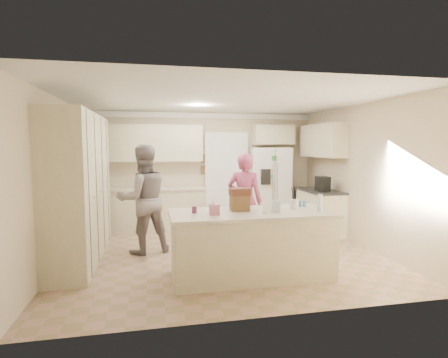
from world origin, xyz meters
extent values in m
cube|color=tan|center=(0.00, 0.00, -0.01)|extent=(5.20, 4.60, 0.02)
cube|color=white|center=(0.00, 0.00, 2.61)|extent=(5.20, 4.60, 0.02)
cube|color=beige|center=(0.00, 2.31, 1.30)|extent=(5.20, 0.02, 2.60)
cube|color=beige|center=(0.00, -2.31, 1.30)|extent=(5.20, 0.02, 2.60)
cube|color=beige|center=(-2.61, 0.00, 1.30)|extent=(0.02, 4.60, 2.60)
cube|color=beige|center=(2.61, 0.00, 1.30)|extent=(0.02, 4.60, 2.60)
cube|color=white|center=(0.00, 2.26, 2.53)|extent=(5.20, 0.08, 0.12)
cube|color=beige|center=(-2.30, 0.20, 1.18)|extent=(0.60, 2.60, 2.35)
cube|color=beige|center=(-1.15, 2.00, 0.44)|extent=(2.20, 0.60, 0.88)
cube|color=beige|center=(-1.15, 1.99, 0.90)|extent=(2.24, 0.63, 0.04)
cube|color=beige|center=(-1.15, 2.12, 1.90)|extent=(2.20, 0.35, 0.80)
cube|color=black|center=(0.55, 2.28, 1.05)|extent=(0.90, 0.06, 2.10)
cube|color=white|center=(0.55, 2.24, 1.05)|extent=(1.02, 0.03, 2.22)
cube|color=brown|center=(0.02, 2.27, 1.55)|extent=(0.15, 0.02, 0.20)
cube|color=brown|center=(0.02, 2.27, 1.28)|extent=(0.15, 0.02, 0.20)
cube|color=white|center=(1.55, 2.06, 0.90)|extent=(0.98, 0.81, 1.80)
cube|color=gray|center=(1.55, 1.70, 0.90)|extent=(0.02, 0.02, 1.78)
cube|color=black|center=(1.33, 1.69, 1.15)|extent=(0.22, 0.03, 0.35)
cylinder|color=silver|center=(1.50, 1.69, 1.05)|extent=(0.02, 0.02, 0.85)
cylinder|color=silver|center=(1.60, 1.69, 1.05)|extent=(0.02, 0.02, 0.85)
cube|color=beige|center=(1.65, 2.12, 2.10)|extent=(0.95, 0.35, 0.45)
cube|color=beige|center=(2.30, 1.00, 0.44)|extent=(0.60, 1.20, 0.88)
cube|color=#2D2B28|center=(2.29, 1.00, 0.90)|extent=(0.63, 1.24, 0.04)
cube|color=beige|center=(2.43, 1.20, 1.95)|extent=(0.35, 1.50, 0.70)
cube|color=black|center=(2.25, 0.80, 1.07)|extent=(0.22, 0.28, 0.30)
cube|color=beige|center=(0.20, -1.10, 0.44)|extent=(2.20, 0.90, 0.88)
cube|color=beige|center=(0.20, -1.10, 0.90)|extent=(2.28, 0.96, 0.05)
cylinder|color=white|center=(0.85, -1.05, 1.00)|extent=(0.13, 0.13, 0.15)
cube|color=pink|center=(-0.35, -1.20, 1.00)|extent=(0.13, 0.13, 0.14)
cone|color=white|center=(-0.35, -1.20, 1.10)|extent=(0.08, 0.08, 0.08)
cube|color=brown|center=(0.05, -1.00, 1.04)|extent=(0.26, 0.18, 0.22)
cube|color=#592D1E|center=(0.05, -1.00, 1.20)|extent=(0.28, 0.20, 0.10)
cylinder|color=#59263F|center=(-0.60, -1.05, 0.97)|extent=(0.07, 0.07, 0.09)
cube|color=white|center=(0.35, -1.30, 1.01)|extent=(0.12, 0.06, 0.16)
cube|color=silver|center=(0.50, -1.25, 1.01)|extent=(0.12, 0.05, 0.16)
cylinder|color=silver|center=(1.15, -1.25, 1.04)|extent=(0.07, 0.07, 0.24)
cylinder|color=#386496|center=(1.02, -0.88, 0.97)|extent=(0.05, 0.05, 0.09)
cylinder|color=#386496|center=(1.09, -0.88, 0.97)|extent=(0.05, 0.05, 0.09)
imported|color=gray|center=(-1.32, 0.33, 0.93)|extent=(1.07, 0.94, 1.86)
imported|color=#B04C80|center=(0.46, 0.26, 0.86)|extent=(0.74, 0.65, 1.72)
camera|label=1|loc=(-1.14, -5.74, 1.84)|focal=28.00mm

